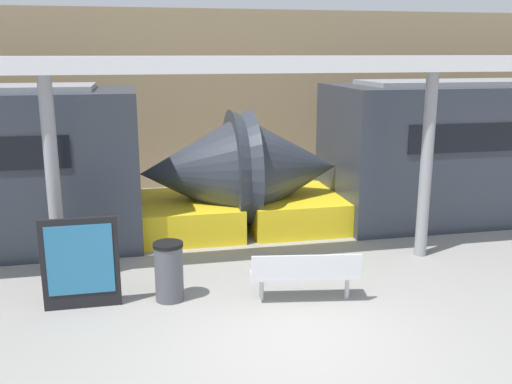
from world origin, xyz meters
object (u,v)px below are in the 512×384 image
object	(u,v)px
trash_bin	(169,271)
support_column_far	(426,167)
bench_near	(306,272)
support_column_near	(53,184)
poster_board	(81,263)

from	to	relation	value
trash_bin	support_column_far	bearing A→B (deg)	12.14
bench_near	support_column_near	bearing A→B (deg)	166.76
trash_bin	poster_board	distance (m)	1.34
poster_board	support_column_far	size ratio (longest dim) A/B	0.41
support_column_far	support_column_near	bearing A→B (deg)	180.00
bench_near	trash_bin	size ratio (longest dim) A/B	1.85
poster_board	support_column_far	xyz separation A→B (m)	(6.20, 1.07, 1.02)
trash_bin	support_column_far	size ratio (longest dim) A/B	0.27
trash_bin	support_column_near	xyz separation A→B (m)	(-1.76, 1.05, 1.27)
bench_near	support_column_near	size ratio (longest dim) A/B	0.50
bench_near	support_column_far	bearing A→B (deg)	38.05
bench_near	poster_board	distance (m)	3.45
trash_bin	support_column_far	distance (m)	5.15
support_column_far	bench_near	bearing A→B (deg)	-150.83
support_column_near	bench_near	bearing A→B (deg)	-22.13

